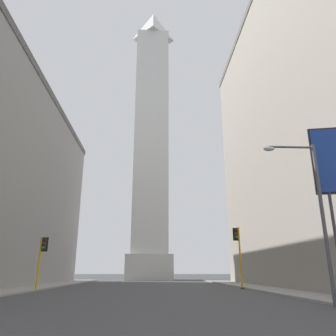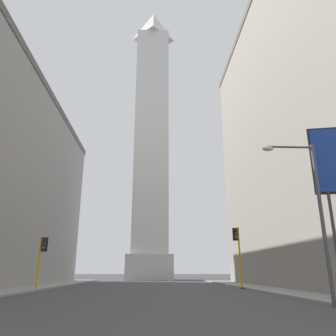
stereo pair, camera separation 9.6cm
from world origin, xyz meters
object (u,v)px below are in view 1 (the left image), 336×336
Objects in this scene: obelisk at (152,134)px; street_lamp at (313,203)px; traffic_light_mid_left at (42,254)px; traffic_light_mid_right at (238,248)px.

obelisk reaches higher than street_lamp.
obelisk is 7.64× the size of street_lamp.
obelisk reaches higher than traffic_light_mid_left.
traffic_light_mid_left is at bearing -173.87° from traffic_light_mid_right.
street_lamp is (-0.32, -17.41, 1.21)m from traffic_light_mid_right.
traffic_light_mid_right is 0.71× the size of street_lamp.
street_lamp is at bearing -80.12° from obelisk.
traffic_light_mid_left is at bearing -105.10° from obelisk.
traffic_light_mid_left is 0.57× the size of street_lamp.
obelisk reaches higher than traffic_light_mid_right.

